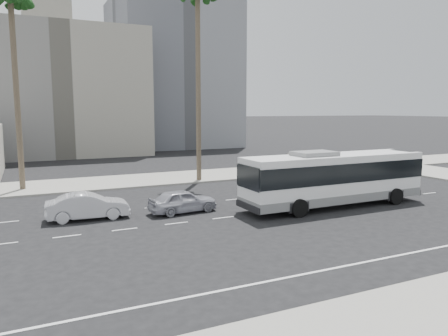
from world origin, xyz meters
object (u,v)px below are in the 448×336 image
palm_mid (10,1)px  car_b (88,206)px  car_a (183,201)px  city_bus (334,177)px

palm_mid → car_b: bearing=-72.8°
car_a → palm_mid: 21.05m
car_a → palm_mid: bearing=31.6°
car_a → palm_mid: (-9.37, 12.50, 14.11)m
car_a → palm_mid: size_ratio=0.27×
car_b → palm_mid: 18.63m
city_bus → car_b: size_ratio=2.77×
city_bus → car_b: bearing=166.5°
car_b → city_bus: bearing=-99.2°
car_a → car_b: (-5.75, 0.85, 0.04)m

